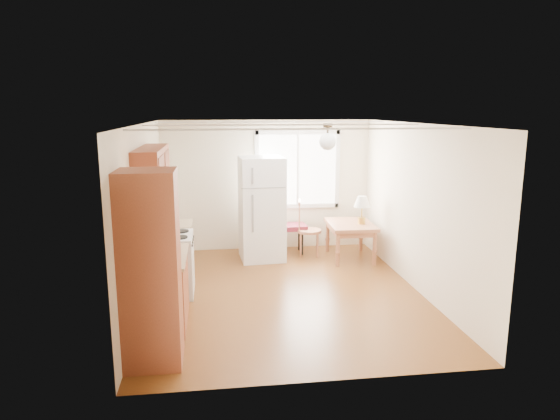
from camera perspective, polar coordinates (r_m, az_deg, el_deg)
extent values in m
cube|color=#542C11|center=(7.57, 0.58, -9.44)|extent=(4.60, 5.60, 0.12)
cube|color=white|center=(7.07, 0.62, 9.83)|extent=(4.60, 5.60, 0.12)
cube|color=#FFF0CB|center=(9.66, -1.53, 2.83)|extent=(4.60, 0.10, 2.50)
cube|color=#FFF0CB|center=(4.83, 4.87, -6.08)|extent=(4.60, 0.10, 2.50)
cube|color=#FFF0CB|center=(7.21, -15.33, -0.56)|extent=(0.10, 5.60, 2.50)
cube|color=#FFF0CB|center=(7.76, 15.38, 0.27)|extent=(0.10, 5.60, 2.50)
cube|color=brown|center=(5.45, -14.58, -6.58)|extent=(0.60, 0.60, 2.10)
cube|color=brown|center=(6.59, -13.29, -9.03)|extent=(0.60, 1.10, 0.86)
cube|color=tan|center=(6.45, -13.39, -5.28)|extent=(0.62, 1.14, 0.04)
cube|color=white|center=(7.57, -12.36, -6.11)|extent=(0.65, 0.76, 0.90)
cube|color=brown|center=(8.29, -12.13, -4.69)|extent=(0.60, 0.60, 0.86)
cube|color=brown|center=(6.95, -14.40, 4.06)|extent=(0.33, 1.60, 0.70)
cube|color=white|center=(9.69, 2.01, 4.64)|extent=(1.50, 0.02, 1.35)
cylinder|color=black|center=(7.60, 5.48, 9.59)|extent=(0.14, 0.14, 0.06)
cylinder|color=black|center=(7.60, 5.47, 8.84)|extent=(0.03, 0.03, 0.16)
sphere|color=white|center=(7.61, 5.45, 7.79)|extent=(0.26, 0.26, 0.26)
cube|color=white|center=(9.01, -2.11, 0.15)|extent=(0.82, 0.82, 1.87)
cube|color=gray|center=(8.56, -1.88, 2.54)|extent=(0.77, 0.02, 0.02)
cube|color=gray|center=(8.57, -3.14, 0.82)|extent=(0.03, 0.03, 1.12)
cube|color=maroon|center=(9.41, -0.63, -2.03)|extent=(1.22, 0.50, 0.09)
cylinder|color=black|center=(9.27, -3.58, -4.02)|extent=(0.04, 0.04, 0.46)
cylinder|color=black|center=(9.39, 2.55, -3.81)|extent=(0.04, 0.04, 0.46)
cylinder|color=black|center=(9.59, -3.73, -3.49)|extent=(0.04, 0.04, 0.46)
cylinder|color=black|center=(9.71, 2.20, -3.29)|extent=(0.04, 0.04, 0.46)
cube|color=#9A5B3B|center=(9.18, 8.06, -1.67)|extent=(0.83, 1.09, 0.06)
cube|color=#9A5B3B|center=(9.20, 8.05, -2.15)|extent=(0.73, 0.98, 0.10)
cylinder|color=#9A5B3B|center=(8.75, 6.62, -4.52)|extent=(0.07, 0.07, 0.60)
cylinder|color=#9A5B3B|center=(8.91, 10.76, -4.35)|extent=(0.07, 0.07, 0.60)
cylinder|color=#9A5B3B|center=(9.62, 5.46, -3.02)|extent=(0.07, 0.07, 0.60)
cylinder|color=#9A5B3B|center=(9.77, 9.24, -2.90)|extent=(0.07, 0.07, 0.60)
cylinder|color=#9A5B3B|center=(9.34, 3.36, -2.40)|extent=(0.46, 0.46, 0.05)
cylinder|color=#9A5B3B|center=(9.25, 2.38, -4.02)|extent=(0.04, 0.04, 0.47)
cylinder|color=#9A5B3B|center=(9.25, 4.31, -4.04)|extent=(0.04, 0.04, 0.47)
cylinder|color=#9A5B3B|center=(9.55, 2.40, -3.52)|extent=(0.04, 0.04, 0.47)
cylinder|color=#9A5B3B|center=(9.55, 4.27, -3.54)|extent=(0.04, 0.04, 0.47)
cylinder|color=#B5953A|center=(9.13, 9.30, -1.20)|extent=(0.14, 0.14, 0.12)
cylinder|color=#B5953A|center=(9.10, 9.33, -0.24)|extent=(0.02, 0.02, 0.19)
cone|color=white|center=(9.06, 9.37, 0.96)|extent=(0.29, 0.29, 0.19)
cube|color=black|center=(6.21, -13.90, -5.40)|extent=(0.19, 0.22, 0.07)
cube|color=black|center=(6.09, -14.05, -4.13)|extent=(0.17, 0.08, 0.26)
cylinder|color=black|center=(6.23, -13.89, -4.47)|extent=(0.13, 0.13, 0.11)
cylinder|color=red|center=(6.32, -13.82, -4.53)|extent=(0.14, 0.14, 0.20)
sphere|color=red|center=(6.28, -13.88, -3.37)|extent=(0.07, 0.07, 0.07)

